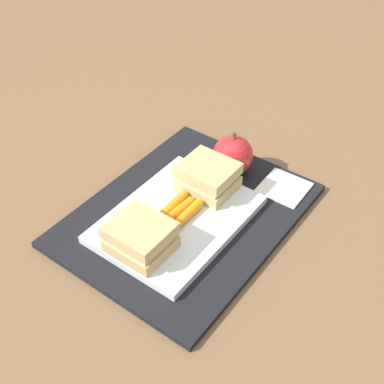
# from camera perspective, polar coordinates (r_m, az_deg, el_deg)

# --- Properties ---
(ground_plane) EXTENTS (2.40, 2.40, 0.00)m
(ground_plane) POSITION_cam_1_polar(r_m,az_deg,el_deg) (0.77, -0.55, -2.83)
(ground_plane) COLOR brown
(lunchbag_mat) EXTENTS (0.36, 0.28, 0.01)m
(lunchbag_mat) POSITION_cam_1_polar(r_m,az_deg,el_deg) (0.77, -0.56, -2.56)
(lunchbag_mat) COLOR black
(lunchbag_mat) RESTS_ON ground_plane
(food_tray) EXTENTS (0.23, 0.17, 0.01)m
(food_tray) POSITION_cam_1_polar(r_m,az_deg,el_deg) (0.75, -1.72, -3.03)
(food_tray) COLOR white
(food_tray) RESTS_ON lunchbag_mat
(sandwich_half_left) EXTENTS (0.07, 0.08, 0.04)m
(sandwich_half_left) POSITION_cam_1_polar(r_m,az_deg,el_deg) (0.69, -5.78, -5.03)
(sandwich_half_left) COLOR tan
(sandwich_half_left) RESTS_ON food_tray
(sandwich_half_right) EXTENTS (0.07, 0.08, 0.04)m
(sandwich_half_right) POSITION_cam_1_polar(r_m,az_deg,el_deg) (0.77, 1.79, 1.71)
(sandwich_half_right) COLOR tan
(sandwich_half_right) RESTS_ON food_tray
(carrot_sticks_bundle) EXTENTS (0.08, 0.04, 0.02)m
(carrot_sticks_bundle) POSITION_cam_1_polar(r_m,az_deg,el_deg) (0.74, -1.72, -2.35)
(carrot_sticks_bundle) COLOR orange
(carrot_sticks_bundle) RESTS_ON food_tray
(apple) EXTENTS (0.07, 0.07, 0.08)m
(apple) POSITION_cam_1_polar(r_m,az_deg,el_deg) (0.82, 4.30, 4.26)
(apple) COLOR red
(apple) RESTS_ON lunchbag_mat
(paper_napkin) EXTENTS (0.07, 0.07, 0.00)m
(paper_napkin) POSITION_cam_1_polar(r_m,az_deg,el_deg) (0.82, 10.25, 0.49)
(paper_napkin) COLOR white
(paper_napkin) RESTS_ON lunchbag_mat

